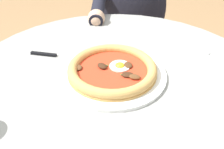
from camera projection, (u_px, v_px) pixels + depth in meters
name	position (u px, v px, depth m)	size (l,w,h in m)	color
dining_table	(116.00, 113.00, 0.81)	(0.93, 0.93, 0.74)	#999993
pizza_on_plate	(112.00, 71.00, 0.73)	(0.31, 0.31, 0.04)	white
steak_knife	(34.00, 53.00, 0.83)	(0.19, 0.14, 0.01)	silver
fork_utensil	(186.00, 44.00, 0.88)	(0.18, 0.01, 0.00)	#BCBCC1
diner_person	(129.00, 43.00, 1.41)	(0.44, 0.58, 1.11)	#282833
cafe_chair_diner	(131.00, 29.00, 1.52)	(0.58, 0.58, 0.85)	#504A45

